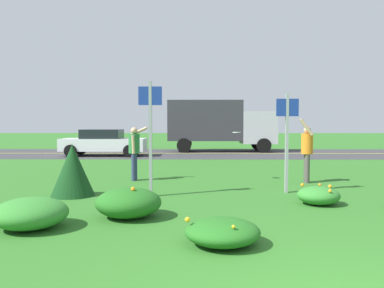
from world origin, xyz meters
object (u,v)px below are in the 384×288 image
(box_truck_silver, at_px, (219,123))
(person_thrower_green_shirt, at_px, (134,149))
(sign_post_near_path, at_px, (150,127))
(car_white_center_left, at_px, (104,142))
(person_catcher_orange_shirt, at_px, (307,149))
(sign_post_by_roadside, at_px, (287,133))
(frisbee_white, at_px, (237,132))

(box_truck_silver, bearing_deg, person_thrower_green_shirt, -104.97)
(sign_post_near_path, xyz_separation_m, car_white_center_left, (-3.98, 11.68, -0.93))
(person_catcher_orange_shirt, xyz_separation_m, box_truck_silver, (-1.86, 12.90, 0.80))
(box_truck_silver, bearing_deg, person_catcher_orange_shirt, -81.81)
(sign_post_near_path, distance_m, sign_post_by_roadside, 3.44)
(person_thrower_green_shirt, bearing_deg, frisbee_white, -0.56)
(box_truck_silver, bearing_deg, sign_post_near_path, -99.48)
(frisbee_white, distance_m, box_truck_silver, 12.55)
(person_thrower_green_shirt, distance_m, person_catcher_orange_shirt, 5.22)
(sign_post_near_path, height_order, box_truck_silver, box_truck_silver)
(sign_post_near_path, height_order, person_catcher_orange_shirt, sign_post_near_path)
(person_thrower_green_shirt, distance_m, frisbee_white, 3.19)
(car_white_center_left, bearing_deg, sign_post_by_roadside, -56.46)
(sign_post_near_path, xyz_separation_m, person_catcher_orange_shirt, (4.38, 2.23, -0.66))
(frisbee_white, bearing_deg, box_truck_silver, 89.11)
(frisbee_white, xyz_separation_m, car_white_center_left, (-6.32, 9.10, -0.75))
(car_white_center_left, bearing_deg, person_thrower_green_shirt, -70.76)
(frisbee_white, bearing_deg, person_catcher_orange_shirt, -9.77)
(sign_post_by_roadside, distance_m, box_truck_silver, 14.61)
(sign_post_by_roadside, distance_m, person_catcher_orange_shirt, 2.01)
(frisbee_white, bearing_deg, car_white_center_left, 124.77)
(sign_post_by_roadside, bearing_deg, person_thrower_green_shirt, 153.93)
(sign_post_by_roadside, height_order, box_truck_silver, box_truck_silver)
(sign_post_near_path, bearing_deg, sign_post_by_roadside, 9.31)
(sign_post_by_roadside, distance_m, person_thrower_green_shirt, 4.72)
(person_thrower_green_shirt, bearing_deg, box_truck_silver, 75.03)
(sign_post_by_roadside, height_order, frisbee_white, sign_post_by_roadside)
(sign_post_near_path, relative_size, person_thrower_green_shirt, 1.65)
(sign_post_by_roadside, bearing_deg, sign_post_near_path, -170.69)
(sign_post_near_path, relative_size, frisbee_white, 11.17)
(frisbee_white, bearing_deg, sign_post_by_roadside, -62.39)
(frisbee_white, distance_m, car_white_center_left, 11.10)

